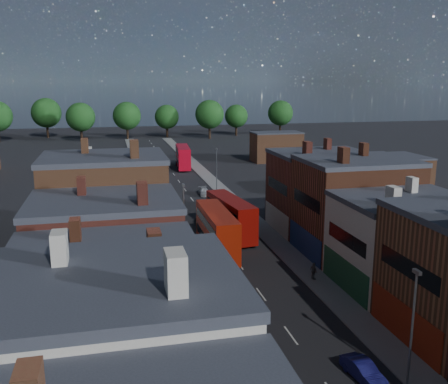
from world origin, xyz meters
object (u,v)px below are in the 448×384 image
bus_2 (183,157)px  bus_1 (231,216)px  bus_0 (217,231)px  car_3 (204,192)px  ped_1 (197,294)px  ped_3 (314,271)px  car_1 (363,371)px  car_2 (202,222)px

bus_2 → bus_1: bearing=-87.3°
bus_0 → car_3: bearing=81.8°
bus_0 → ped_1: bus_0 is taller
bus_0 → ped_1: size_ratio=6.97×
bus_0 → ped_3: (7.83, -10.08, -1.78)m
bus_0 → car_1: size_ratio=3.11×
car_3 → ped_3: (3.54, -40.56, 0.38)m
bus_1 → bus_2: bearing=80.7°
ped_3 → car_1: bearing=154.1°
bus_0 → ped_3: 12.89m
ped_3 → bus_2: bearing=-11.5°
ped_1 → ped_3: bearing=177.5°
car_1 → car_3: car_1 is taller
car_1 → car_3: size_ratio=0.89×
ped_1 → ped_3: ped_3 is taller
car_3 → ped_1: (-8.89, -43.35, 0.35)m
bus_1 → car_3: bearing=79.7°
car_1 → car_3: (-0.03, 57.35, -0.01)m
bus_1 → bus_0: bearing=-124.9°
car_3 → ped_1: ped_1 is taller
ped_1 → bus_2: bearing=-112.6°
bus_0 → car_1: 27.31m
car_3 → ped_1: size_ratio=2.51×
bus_2 → car_2: bearing=-90.8°
bus_1 → ped_3: bus_1 is taller
car_1 → car_3: bearing=82.4°
car_3 → ped_3: 40.71m
car_2 → car_3: bearing=84.1°
bus_1 → ped_1: 20.58m
bus_1 → ped_3: (4.68, -16.20, -1.71)m
bus_1 → bus_2: size_ratio=0.99×
ped_1 → car_1: bearing=107.3°
ped_1 → ped_3: (12.42, 2.79, 0.03)m
car_3 → bus_1: bearing=-91.7°
bus_0 → car_3: bus_0 is taller
car_2 → ped_3: 23.21m
ped_1 → car_2: bearing=-116.7°
ped_1 → bus_0: bearing=-124.8°
bus_1 → car_2: size_ratio=3.11×
bus_1 → ped_1: (-7.74, -18.99, -1.74)m
bus_1 → car_1: (1.17, -33.00, -2.08)m
bus_0 → bus_1: bus_0 is taller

